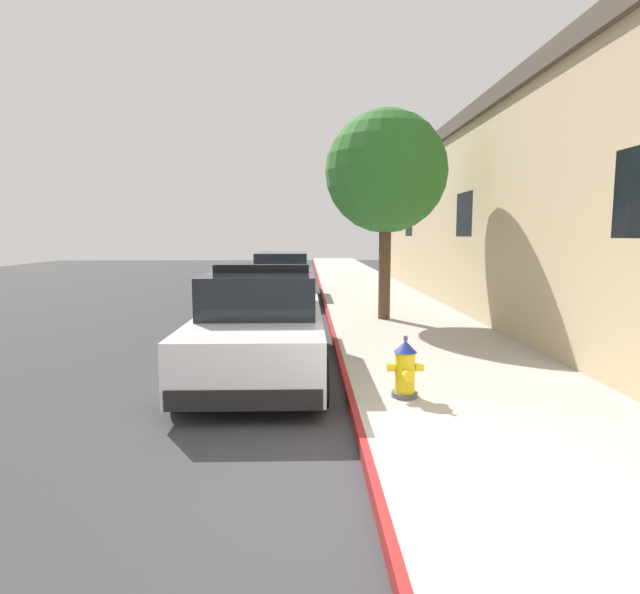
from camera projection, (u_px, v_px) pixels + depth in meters
name	position (u px, v px, depth m)	size (l,w,h in m)	color
ground_plane	(170.00, 317.00, 14.15)	(34.21, 60.00, 0.20)	#353538
sidewalk_pavement	(388.00, 310.00, 14.29)	(3.36, 60.00, 0.16)	#ADA89E
curb_painted_edge	(326.00, 310.00, 14.24)	(0.08, 60.00, 0.16)	maroon
storefront_building	(616.00, 217.00, 13.00)	(7.99, 25.12, 5.17)	tan
police_cruiser	(262.00, 325.00, 8.08)	(1.94, 4.84, 1.68)	white
parked_car_silver_ahead	(282.00, 277.00, 17.11)	(1.94, 4.84, 1.56)	navy
fire_hydrant	(405.00, 369.00, 6.30)	(0.44, 0.40, 0.76)	#4C4C51
street_tree	(386.00, 173.00, 11.87)	(2.80, 2.80, 4.82)	brown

